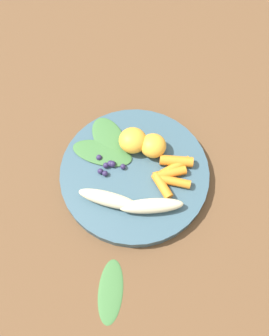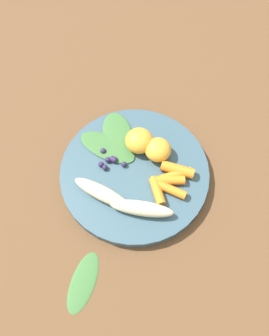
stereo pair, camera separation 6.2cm
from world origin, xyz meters
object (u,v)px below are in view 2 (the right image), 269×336
at_px(bowl, 134,173).
at_px(orange_segment_near, 139,141).
at_px(banana_peeled_left, 142,208).
at_px(banana_peeled_right, 102,193).
at_px(kale_leaf_stray, 83,282).

distance_m(bowl, orange_segment_near, 0.06).
relative_size(banana_peeled_left, orange_segment_near, 2.10).
relative_size(banana_peeled_right, kale_leaf_stray, 1.08).
relative_size(bowl, banana_peeled_right, 2.51).
bearing_deg(banana_peeled_left, orange_segment_near, 100.47).
relative_size(banana_peeled_left, banana_peeled_right, 1.00).
distance_m(bowl, banana_peeled_right, 0.08).
xyz_separation_m(banana_peeled_left, banana_peeled_right, (0.08, 0.01, 0.00)).
height_order(bowl, kale_leaf_stray, bowl).
height_order(bowl, banana_peeled_right, banana_peeled_right).
distance_m(bowl, kale_leaf_stray, 0.22).
distance_m(banana_peeled_right, orange_segment_near, 0.12).
distance_m(banana_peeled_left, kale_leaf_stray, 0.16).
height_order(bowl, orange_segment_near, orange_segment_near).
bearing_deg(orange_segment_near, banana_peeled_right, 84.27).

